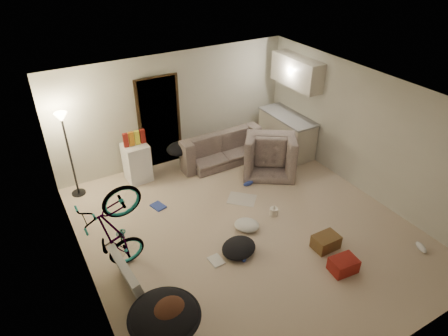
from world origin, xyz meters
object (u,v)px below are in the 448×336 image
saucer_chair (165,321)px  juicer (274,211)px  sofa (217,148)px  mini_fridge (137,162)px  drink_case_b (343,265)px  tv_box (130,278)px  kitchen_counter (286,134)px  bicycle (118,250)px  floor_lamp (66,137)px  drink_case_a (326,242)px  armchair (269,154)px

saucer_chair → juicer: bearing=27.4°
sofa → mini_fridge: mini_fridge is taller
drink_case_b → juicer: (-0.12, 1.71, -0.03)m
saucer_chair → tv_box: saucer_chair is taller
kitchen_counter → juicer: bearing=-132.2°
kitchen_counter → sofa: kitchen_counter is taller
bicycle → mini_fridge: bearing=-27.8°
kitchen_counter → juicer: 2.64m
floor_lamp → drink_case_b: 5.49m
floor_lamp → juicer: floor_lamp is taller
tv_box → drink_case_b: tv_box is taller
mini_fridge → drink_case_a: 4.20m
armchair → mini_fridge: bearing=13.7°
kitchen_counter → sofa: (-1.66, 0.45, -0.16)m
drink_case_a → floor_lamp: bearing=131.8°
kitchen_counter → drink_case_a: 3.47m
drink_case_a → kitchen_counter: bearing=64.4°
drink_case_b → floor_lamp: bearing=132.2°
saucer_chair → floor_lamp: bearing=93.5°
tv_box → drink_case_a: tv_box is taller
kitchen_counter → drink_case_b: (-1.64, -3.66, -0.32)m
tv_box → juicer: (2.97, 0.46, -0.23)m
drink_case_b → juicer: 1.72m
mini_fridge → drink_case_b: size_ratio=2.00×
sofa → tv_box: size_ratio=1.99×
floor_lamp → mini_fridge: floor_lamp is taller
mini_fridge → tv_box: size_ratio=0.86×
armchair → saucer_chair: size_ratio=1.15×
drink_case_b → kitchen_counter: bearing=71.5°
armchair → saucer_chair: (-3.75, -2.94, 0.05)m
floor_lamp → armchair: size_ratio=1.65×
bicycle → drink_case_a: (3.21, -1.23, -0.32)m
floor_lamp → drink_case_b: bearing=-53.5°
sofa → juicer: 2.40m
mini_fridge → drink_case_a: bearing=-63.1°
sofa → juicer: (-0.09, -2.39, -0.19)m
sofa → bicycle: bearing=36.9°
mini_fridge → armchair: bearing=-22.7°
sofa → saucer_chair: bearing=52.5°
mini_fridge → juicer: size_ratio=3.69×
kitchen_counter → sofa: bearing=164.9°
tv_box → armchair: bearing=22.6°
bicycle → saucer_chair: 1.53m
bicycle → armchair: bearing=-72.2°
tv_box → mini_fridge: bearing=64.6°
drink_case_a → tv_box: bearing=168.0°
kitchen_counter → drink_case_a: kitchen_counter is taller
sofa → saucer_chair: size_ratio=2.04×
armchair → sofa: bearing=-13.8°
floor_lamp → kitchen_counter: bearing=-7.7°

